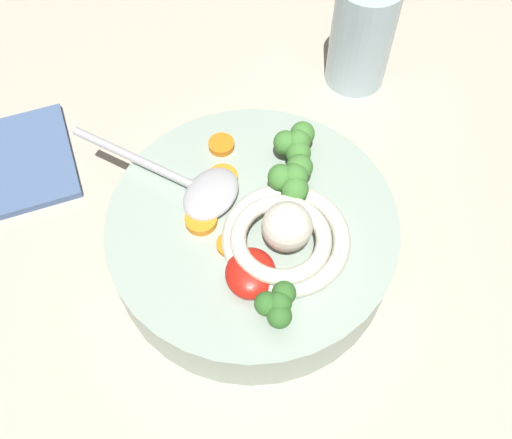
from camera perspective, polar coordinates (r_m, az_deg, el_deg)
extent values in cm
cube|color=#BCB29E|center=(56.98, -0.27, -1.39)|extent=(106.33, 106.33, 3.21)
cylinder|color=#9EB2A3|center=(51.66, 0.00, -1.66)|extent=(25.76, 25.76, 5.72)
cylinder|color=#B27A33|center=(51.47, 0.00, -1.54)|extent=(22.67, 22.67, 5.27)
torus|color=silver|center=(47.45, 3.04, -1.91)|extent=(10.84, 10.84, 1.50)
torus|color=silver|center=(46.04, 2.53, -1.92)|extent=(11.61, 11.61, 1.35)
sphere|color=silver|center=(45.77, 3.15, -0.70)|extent=(4.21, 4.21, 4.21)
ellipsoid|color=#B7B7BC|center=(49.87, -4.55, 2.60)|extent=(7.36, 6.68, 1.60)
cylinder|color=#B7B7BC|center=(52.89, -11.54, 5.79)|extent=(7.68, 13.65, 0.80)
ellipsoid|color=red|center=(45.55, -0.51, -5.42)|extent=(4.59, 4.13, 2.07)
cylinder|color=#7A9E60|center=(44.79, 2.31, -9.18)|extent=(0.99, 0.99, 1.06)
sphere|color=#38752D|center=(43.41, 2.38, -8.42)|extent=(1.94, 1.94, 1.94)
sphere|color=#38752D|center=(43.20, 2.38, -9.69)|extent=(1.94, 1.94, 1.94)
sphere|color=#38752D|center=(43.86, 2.84, -7.41)|extent=(1.94, 1.94, 1.94)
sphere|color=#38752D|center=(43.52, 1.08, -8.48)|extent=(1.94, 1.94, 1.94)
cylinder|color=#7A9E60|center=(50.33, 3.82, 3.13)|extent=(1.21, 1.21, 1.29)
sphere|color=#478938|center=(48.84, 3.94, 4.35)|extent=(2.37, 2.37, 2.37)
sphere|color=#478938|center=(48.33, 3.95, 3.07)|extent=(2.37, 2.37, 2.37)
sphere|color=#478938|center=(49.59, 4.41, 5.28)|extent=(2.37, 2.37, 2.37)
sphere|color=#478938|center=(48.92, 2.54, 4.26)|extent=(2.37, 2.37, 2.37)
cylinder|color=#7A9E60|center=(52.71, 4.16, 6.62)|extent=(1.15, 1.15, 1.23)
sphere|color=#478938|center=(51.36, 4.28, 7.82)|extent=(2.26, 2.26, 2.26)
sphere|color=#478938|center=(50.81, 4.29, 6.69)|extent=(2.26, 2.26, 2.26)
sphere|color=#478938|center=(52.12, 4.71, 8.61)|extent=(2.26, 2.26, 2.26)
sphere|color=#478938|center=(51.43, 3.01, 7.73)|extent=(2.26, 2.26, 2.26)
cylinder|color=orange|center=(53.71, -3.51, 7.53)|extent=(2.45, 2.45, 0.68)
cylinder|color=orange|center=(47.70, -2.62, -2.53)|extent=(2.34, 2.34, 0.52)
cylinder|color=orange|center=(51.32, -3.39, 4.19)|extent=(2.77, 2.77, 0.72)
cylinder|color=orange|center=(48.94, -5.55, -0.08)|extent=(2.78, 2.78, 0.77)
cylinder|color=silver|center=(65.19, 10.62, 17.80)|extent=(6.82, 6.82, 12.25)
cube|color=#4C6693|center=(64.44, -22.62, 5.42)|extent=(15.72, 14.41, 0.80)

